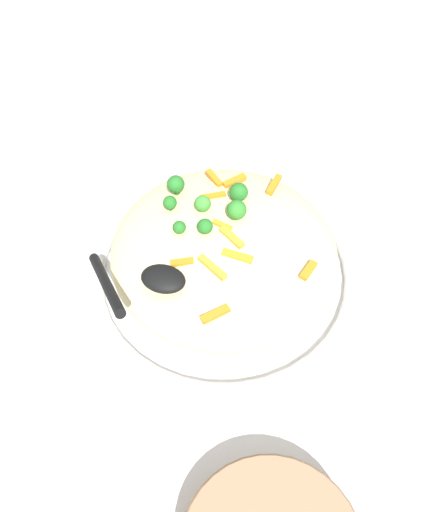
# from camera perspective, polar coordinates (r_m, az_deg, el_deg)

# --- Properties ---
(ground_plane) EXTENTS (2.40, 2.40, 0.00)m
(ground_plane) POSITION_cam_1_polar(r_m,az_deg,el_deg) (0.81, 0.00, -2.70)
(ground_plane) COLOR beige
(serving_bowl) EXTENTS (0.38, 0.38, 0.04)m
(serving_bowl) POSITION_cam_1_polar(r_m,az_deg,el_deg) (0.79, 0.00, -1.78)
(serving_bowl) COLOR silver
(serving_bowl) RESTS_ON ground_plane
(pasta_mound) EXTENTS (0.31, 0.30, 0.07)m
(pasta_mound) POSITION_cam_1_polar(r_m,az_deg,el_deg) (0.75, 0.00, 0.41)
(pasta_mound) COLOR #DBC689
(pasta_mound) RESTS_ON serving_bowl
(carrot_piece_0) EXTENTS (0.02, 0.03, 0.01)m
(carrot_piece_0) POSITION_cam_1_polar(r_m,az_deg,el_deg) (0.70, 8.65, -1.44)
(carrot_piece_0) COLOR orange
(carrot_piece_0) RESTS_ON pasta_mound
(carrot_piece_1) EXTENTS (0.04, 0.03, 0.01)m
(carrot_piece_1) POSITION_cam_1_polar(r_m,az_deg,el_deg) (0.71, 0.70, 1.64)
(carrot_piece_1) COLOR orange
(carrot_piece_1) RESTS_ON pasta_mound
(carrot_piece_2) EXTENTS (0.03, 0.03, 0.01)m
(carrot_piece_2) POSITION_cam_1_polar(r_m,az_deg,el_deg) (0.79, -1.02, 8.00)
(carrot_piece_2) COLOR orange
(carrot_piece_2) RESTS_ON pasta_mound
(carrot_piece_3) EXTENTS (0.03, 0.03, 0.01)m
(carrot_piece_3) POSITION_cam_1_polar(r_m,az_deg,el_deg) (0.66, -0.89, -5.97)
(carrot_piece_3) COLOR orange
(carrot_piece_3) RESTS_ON pasta_mound
(carrot_piece_4) EXTENTS (0.03, 0.01, 0.01)m
(carrot_piece_4) POSITION_cam_1_polar(r_m,az_deg,el_deg) (0.73, -0.19, 3.13)
(carrot_piece_4) COLOR orange
(carrot_piece_4) RESTS_ON pasta_mound
(carrot_piece_5) EXTENTS (0.03, 0.02, 0.01)m
(carrot_piece_5) POSITION_cam_1_polar(r_m,az_deg,el_deg) (0.77, -1.15, 6.14)
(carrot_piece_5) COLOR orange
(carrot_piece_5) RESTS_ON pasta_mound
(carrot_piece_6) EXTENTS (0.04, 0.03, 0.01)m
(carrot_piece_6) POSITION_cam_1_polar(r_m,az_deg,el_deg) (0.69, -1.42, -1.12)
(carrot_piece_6) COLOR orange
(carrot_piece_6) RESTS_ON pasta_mound
(carrot_piece_7) EXTENTS (0.01, 0.04, 0.01)m
(carrot_piece_7) POSITION_cam_1_polar(r_m,az_deg,el_deg) (0.79, 5.15, 7.30)
(carrot_piece_7) COLOR orange
(carrot_piece_7) RESTS_ON pasta_mound
(carrot_piece_8) EXTENTS (0.03, 0.02, 0.01)m
(carrot_piece_8) POSITION_cam_1_polar(r_m,az_deg,el_deg) (0.70, -4.32, -0.66)
(carrot_piece_8) COLOR orange
(carrot_piece_8) RESTS_ON pasta_mound
(carrot_piece_9) EXTENTS (0.03, 0.03, 0.01)m
(carrot_piece_9) POSITION_cam_1_polar(r_m,az_deg,el_deg) (0.79, 1.09, 7.70)
(carrot_piece_9) COLOR orange
(carrot_piece_9) RESTS_ON pasta_mound
(carrot_piece_10) EXTENTS (0.04, 0.01, 0.01)m
(carrot_piece_10) POSITION_cam_1_polar(r_m,az_deg,el_deg) (0.70, 1.38, -0.03)
(carrot_piece_10) COLOR orange
(carrot_piece_10) RESTS_ON pasta_mound
(broccoli_floret_0) EXTENTS (0.02, 0.02, 0.03)m
(broccoli_floret_0) POSITION_cam_1_polar(r_m,az_deg,el_deg) (0.77, -4.96, 7.32)
(broccoli_floret_0) COLOR #205B1C
(broccoli_floret_0) RESTS_ON pasta_mound
(broccoli_floret_1) EXTENTS (0.02, 0.02, 0.02)m
(broccoli_floret_1) POSITION_cam_1_polar(r_m,az_deg,el_deg) (0.72, -4.60, 2.93)
(broccoli_floret_1) COLOR #205B1C
(broccoli_floret_1) RESTS_ON pasta_mound
(broccoli_floret_2) EXTENTS (0.03, 0.03, 0.03)m
(broccoli_floret_2) POSITION_cam_1_polar(r_m,az_deg,el_deg) (0.73, 1.30, 4.73)
(broccoli_floret_2) COLOR #296820
(broccoli_floret_2) RESTS_ON pasta_mound
(broccoli_floret_3) EXTENTS (0.02, 0.02, 0.03)m
(broccoli_floret_3) POSITION_cam_1_polar(r_m,az_deg,el_deg) (0.74, -2.19, 5.37)
(broccoli_floret_3) COLOR #377928
(broccoli_floret_3) RESTS_ON pasta_mound
(broccoli_floret_4) EXTENTS (0.03, 0.03, 0.03)m
(broccoli_floret_4) POSITION_cam_1_polar(r_m,az_deg,el_deg) (0.75, 1.61, 6.52)
(broccoli_floret_4) COLOR #205B1C
(broccoli_floret_4) RESTS_ON pasta_mound
(broccoli_floret_5) EXTENTS (0.02, 0.02, 0.02)m
(broccoli_floret_5) POSITION_cam_1_polar(r_m,az_deg,el_deg) (0.75, -5.56, 5.44)
(broccoli_floret_5) COLOR #205B1C
(broccoli_floret_5) RESTS_ON pasta_mound
(broccoli_floret_6) EXTENTS (0.02, 0.02, 0.02)m
(broccoli_floret_6) POSITION_cam_1_polar(r_m,az_deg,el_deg) (0.71, -1.99, 2.94)
(broccoli_floret_6) COLOR #205B1C
(broccoli_floret_6) RESTS_ON pasta_mound
(serving_spoon) EXTENTS (0.13, 0.12, 0.09)m
(serving_spoon) POSITION_cam_1_polar(r_m,az_deg,el_deg) (0.66, -8.18, -2.47)
(serving_spoon) COLOR black
(serving_spoon) RESTS_ON pasta_mound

